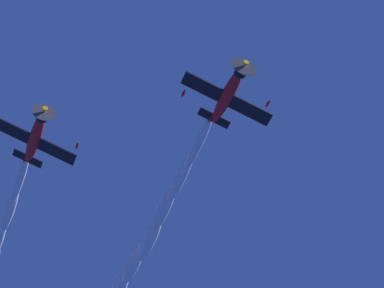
% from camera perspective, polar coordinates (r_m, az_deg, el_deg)
% --- Properties ---
extents(airplane_lead, '(9.76, 8.94, 3.82)m').
position_cam_1_polar(airplane_lead, '(78.70, 2.70, 3.74)').
color(airplane_lead, red).
extents(airplane_left_wingman, '(9.81, 8.95, 3.59)m').
position_cam_1_polar(airplane_left_wingman, '(86.60, -11.50, 0.55)').
color(airplane_left_wingman, red).
extents(smoke_trail_lead, '(5.36, 43.26, 5.60)m').
position_cam_1_polar(smoke_trail_lead, '(100.35, -4.36, -8.90)').
color(smoke_trail_lead, white).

